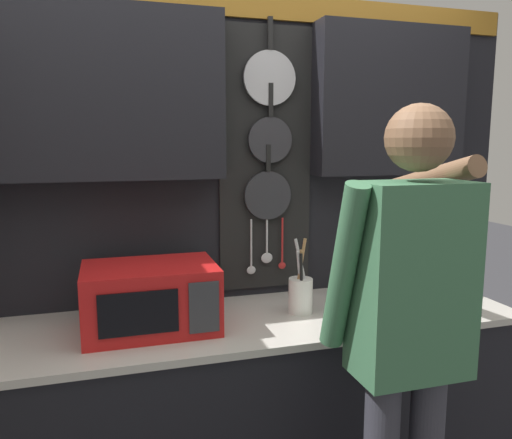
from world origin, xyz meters
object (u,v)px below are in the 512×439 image
object	(u,v)px
knife_block	(415,282)
utensil_crock	(301,293)
microwave	(151,297)
person	(408,318)

from	to	relation	value
knife_block	utensil_crock	xyz separation A→B (m)	(-0.59, 0.00, -0.00)
microwave	knife_block	xyz separation A→B (m)	(1.25, 0.00, -0.04)
microwave	utensil_crock	xyz separation A→B (m)	(0.66, 0.00, -0.04)
utensil_crock	person	xyz separation A→B (m)	(0.14, -0.61, 0.08)
utensil_crock	person	size ratio (longest dim) A/B	0.19
microwave	knife_block	size ratio (longest dim) A/B	2.03
knife_block	person	distance (m)	0.76
person	knife_block	bearing A→B (deg)	53.71
utensil_crock	person	distance (m)	0.63
microwave	person	size ratio (longest dim) A/B	0.30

